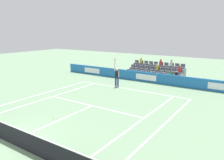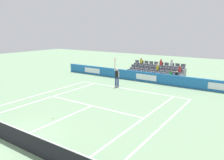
# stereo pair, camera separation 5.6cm
# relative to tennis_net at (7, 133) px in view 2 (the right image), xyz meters

# --- Properties ---
(ground_plane) EXTENTS (80.00, 80.00, 0.00)m
(ground_plane) POSITION_rel_tennis_net_xyz_m (0.00, 0.00, -0.49)
(ground_plane) COLOR gray
(line_baseline) EXTENTS (10.97, 0.10, 0.01)m
(line_baseline) POSITION_rel_tennis_net_xyz_m (0.00, -11.89, -0.49)
(line_baseline) COLOR white
(line_baseline) RESTS_ON ground
(line_service) EXTENTS (8.23, 0.10, 0.01)m
(line_service) POSITION_rel_tennis_net_xyz_m (0.00, -6.40, -0.49)
(line_service) COLOR white
(line_service) RESTS_ON ground
(line_centre_service) EXTENTS (0.10, 6.40, 0.01)m
(line_centre_service) POSITION_rel_tennis_net_xyz_m (0.00, -3.20, -0.49)
(line_centre_service) COLOR white
(line_centre_service) RESTS_ON ground
(line_singles_sideline_left) EXTENTS (0.10, 11.89, 0.01)m
(line_singles_sideline_left) POSITION_rel_tennis_net_xyz_m (4.12, -5.95, -0.49)
(line_singles_sideline_left) COLOR white
(line_singles_sideline_left) RESTS_ON ground
(line_singles_sideline_right) EXTENTS (0.10, 11.89, 0.01)m
(line_singles_sideline_right) POSITION_rel_tennis_net_xyz_m (-4.12, -5.95, -0.49)
(line_singles_sideline_right) COLOR white
(line_singles_sideline_right) RESTS_ON ground
(line_doubles_sideline_left) EXTENTS (0.10, 11.89, 0.01)m
(line_doubles_sideline_left) POSITION_rel_tennis_net_xyz_m (5.49, -5.95, -0.49)
(line_doubles_sideline_left) COLOR white
(line_doubles_sideline_left) RESTS_ON ground
(line_doubles_sideline_right) EXTENTS (0.10, 11.89, 0.01)m
(line_doubles_sideline_right) POSITION_rel_tennis_net_xyz_m (-5.49, -5.95, -0.49)
(line_doubles_sideline_right) COLOR white
(line_doubles_sideline_right) RESTS_ON ground
(line_centre_mark) EXTENTS (0.10, 0.20, 0.01)m
(line_centre_mark) POSITION_rel_tennis_net_xyz_m (0.00, -11.79, -0.49)
(line_centre_mark) COLOR white
(line_centre_mark) RESTS_ON ground
(sponsor_barrier) EXTENTS (21.56, 0.22, 1.05)m
(sponsor_barrier) POSITION_rel_tennis_net_xyz_m (0.00, -15.40, 0.03)
(sponsor_barrier) COLOR #1E66AD
(sponsor_barrier) RESTS_ON ground
(tennis_net) EXTENTS (11.97, 0.10, 1.07)m
(tennis_net) POSITION_rel_tennis_net_xyz_m (0.00, 0.00, 0.00)
(tennis_net) COLOR #33383D
(tennis_net) RESTS_ON ground
(tennis_player) EXTENTS (0.53, 0.38, 2.85)m
(tennis_player) POSITION_rel_tennis_net_xyz_m (1.58, -12.14, 0.50)
(tennis_player) COLOR navy
(tennis_player) RESTS_ON ground
(stadium_stand) EXTENTS (6.20, 2.85, 2.16)m
(stadium_stand) POSITION_rel_tennis_net_xyz_m (-0.02, -17.72, 0.06)
(stadium_stand) COLOR gray
(stadium_stand) RESTS_ON ground
(loose_tennis_ball) EXTENTS (0.07, 0.07, 0.07)m
(loose_tennis_ball) POSITION_rel_tennis_net_xyz_m (0.48, -3.22, -0.46)
(loose_tennis_ball) COLOR #D1E533
(loose_tennis_ball) RESTS_ON ground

